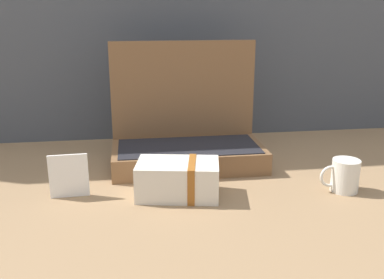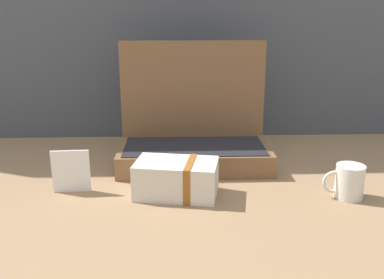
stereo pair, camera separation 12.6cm
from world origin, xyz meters
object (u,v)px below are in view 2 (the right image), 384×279
at_px(cream_toiletry_bag, 178,178).
at_px(coffee_mug, 349,182).
at_px(open_suitcase, 194,136).
at_px(info_card_left, 71,171).

distance_m(cream_toiletry_bag, coffee_mug, 0.49).
bearing_deg(open_suitcase, info_card_left, -147.05).
bearing_deg(open_suitcase, cream_toiletry_bag, -101.93).
xyz_separation_m(cream_toiletry_bag, coffee_mug, (0.49, -0.04, -0.00)).
bearing_deg(info_card_left, coffee_mug, -8.38).
distance_m(coffee_mug, info_card_left, 0.80).
xyz_separation_m(open_suitcase, cream_toiletry_bag, (-0.06, -0.28, -0.05)).
bearing_deg(cream_toiletry_bag, coffee_mug, -4.23).
bearing_deg(open_suitcase, coffee_mug, -36.10).
height_order(cream_toiletry_bag, coffee_mug, cream_toiletry_bag).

